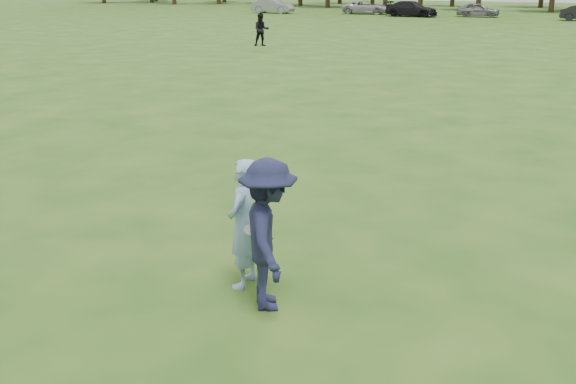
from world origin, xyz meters
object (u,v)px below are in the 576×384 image
at_px(car_d, 412,9).
at_px(defender, 268,235).
at_px(thrower, 244,224).
at_px(car_b, 273,6).
at_px(car_c, 366,7).
at_px(car_e, 478,10).
at_px(player_far_a, 261,30).

bearing_deg(car_d, defender, -161.28).
distance_m(thrower, car_b, 64.87).
xyz_separation_m(car_c, car_d, (5.36, -2.43, 0.06)).
bearing_deg(car_d, car_e, -65.98).
bearing_deg(car_e, car_c, 81.55).
xyz_separation_m(car_b, car_d, (14.77, -0.02, -0.00)).
xyz_separation_m(thrower, car_c, (-17.94, 61.23, -0.20)).
bearing_deg(thrower, car_e, -179.24).
bearing_deg(car_b, thrower, -153.64).
distance_m(car_b, car_d, 14.77).
bearing_deg(car_c, thrower, -171.62).
height_order(player_far_a, car_c, player_far_a).
height_order(defender, car_e, defender).
xyz_separation_m(player_far_a, car_e, (6.95, 32.67, -0.24)).
bearing_deg(car_e, player_far_a, 162.09).
distance_m(defender, car_d, 60.65).
distance_m(defender, car_c, 64.35).
bearing_deg(player_far_a, car_d, 56.99).
bearing_deg(car_c, car_e, -100.50).
height_order(player_far_a, car_b, player_far_a).
xyz_separation_m(player_far_a, car_b, (-13.80, 30.77, -0.18)).
bearing_deg(car_c, car_b, 96.39).
bearing_deg(defender, thrower, 23.44).
bearing_deg(car_d, player_far_a, -175.59).
distance_m(thrower, car_d, 60.14).
distance_m(defender, car_b, 65.47).
distance_m(defender, player_far_a, 31.76).
relative_size(thrower, defender, 0.91).
bearing_deg(player_far_a, thrower, -95.42).
bearing_deg(defender, car_e, -23.67).
distance_m(thrower, car_c, 63.81).
bearing_deg(defender, car_c, -13.65).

